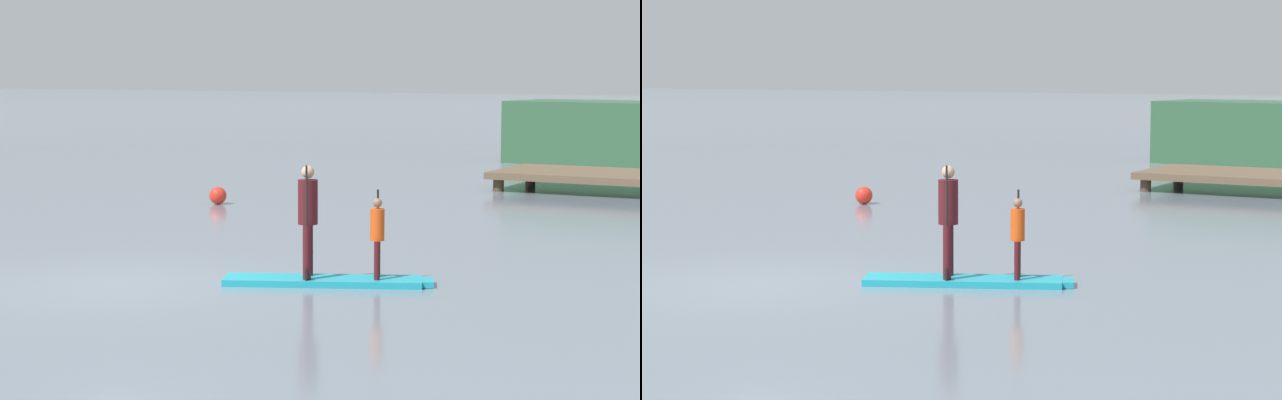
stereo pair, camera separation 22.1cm
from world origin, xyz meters
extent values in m
plane|color=slate|center=(0.00, 0.00, 0.00)|extent=(240.00, 240.00, 0.00)
cube|color=#1E9EB2|center=(2.68, 1.43, 0.05)|extent=(2.95, 1.82, 0.10)
cube|color=#1E9EB2|center=(4.07, 2.06, 0.05)|extent=(0.41, 0.52, 0.09)
cylinder|color=#4C1419|center=(2.41, 1.50, 0.50)|extent=(0.12, 0.12, 0.80)
cylinder|color=#4C1419|center=(2.55, 1.18, 0.50)|extent=(0.12, 0.12, 0.80)
cylinder|color=#4C1419|center=(2.48, 1.34, 1.23)|extent=(0.39, 0.39, 0.66)
sphere|color=tan|center=(2.48, 1.34, 1.68)|extent=(0.19, 0.19, 0.19)
cylinder|color=black|center=(2.57, 1.14, 0.94)|extent=(0.03, 0.03, 1.69)
cube|color=black|center=(2.57, 1.14, 0.19)|extent=(0.08, 0.14, 0.18)
cylinder|color=#4C1419|center=(3.37, 1.88, 0.38)|extent=(0.09, 0.09, 0.57)
cylinder|color=#4C1419|center=(3.47, 1.65, 0.38)|extent=(0.09, 0.09, 0.57)
cylinder|color=#E54C14|center=(3.42, 1.76, 0.90)|extent=(0.28, 0.28, 0.47)
sphere|color=#8C664C|center=(3.42, 1.76, 1.23)|extent=(0.14, 0.14, 0.14)
cylinder|color=black|center=(3.35, 1.92, 0.75)|extent=(0.03, 0.03, 1.31)
cube|color=black|center=(3.35, 1.92, 0.19)|extent=(0.08, 0.14, 0.18)
cylinder|color=#473828|center=(0.42, 15.07, 0.25)|extent=(0.28, 0.28, 0.50)
cylinder|color=#473828|center=(0.42, 17.62, 0.25)|extent=(0.28, 0.28, 0.50)
sphere|color=red|center=(-4.36, 9.11, 0.21)|extent=(0.41, 0.41, 0.41)
camera|label=1|loc=(10.83, -13.40, 3.20)|focal=64.96mm
camera|label=2|loc=(11.02, -13.29, 3.20)|focal=64.96mm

